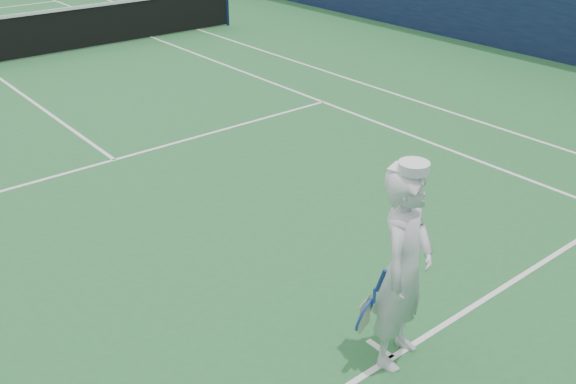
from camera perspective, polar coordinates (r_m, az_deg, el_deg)
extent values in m
cube|color=white|center=(5.87, 9.27, -14.33)|extent=(11.03, 0.06, 0.01)
cube|color=white|center=(17.61, -7.89, 14.08)|extent=(0.06, 23.83, 0.01)
cube|color=white|center=(16.95, -11.91, 13.27)|extent=(0.06, 23.77, 0.01)
cube|color=white|center=(9.75, -15.18, 2.77)|extent=(8.23, 0.06, 0.01)
cube|color=white|center=(5.94, 8.17, -13.63)|extent=(0.06, 0.30, 0.01)
cylinder|color=#141E4C|center=(17.98, -5.44, 16.20)|extent=(0.09, 0.09, 1.07)
imported|color=white|center=(5.36, 10.26, -6.80)|extent=(0.76, 0.62, 1.80)
cylinder|color=white|center=(4.92, 11.13, 2.18)|extent=(0.24, 0.24, 0.08)
cube|color=white|center=(4.97, 9.71, 2.20)|extent=(0.20, 0.15, 0.02)
cylinder|color=navy|center=(5.15, 8.26, -7.78)|extent=(0.06, 0.10, 0.22)
cube|color=#1C3D9B|center=(5.28, 7.69, -9.13)|extent=(0.03, 0.03, 0.14)
torus|color=#1C3D9B|center=(5.41, 6.82, -10.77)|extent=(0.31, 0.19, 0.29)
cube|color=beige|center=(5.41, 6.82, -10.77)|extent=(0.21, 0.08, 0.30)
sphere|color=#BCDA18|center=(5.55, 10.41, -4.45)|extent=(0.07, 0.07, 0.07)
sphere|color=#BCDA18|center=(5.57, 10.42, -3.93)|extent=(0.07, 0.07, 0.07)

